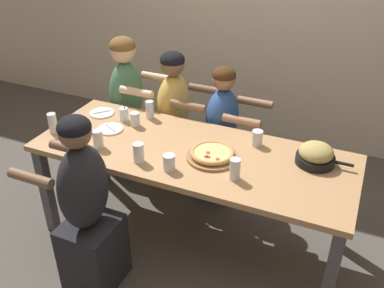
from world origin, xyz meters
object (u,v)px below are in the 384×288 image
object	(u,v)px
skillet_bowl	(316,155)
drinking_glass_d	(257,139)
drinking_glass_f	(53,123)
diner_far_left	(128,112)
empty_plate_b	(102,113)
diner_far_center	(222,139)
cocktail_glass_blue	(124,115)
diner_near_midleft	(87,214)
drinking_glass_e	(169,162)
drinking_glass_h	(135,120)
drinking_glass_a	(235,170)
drinking_glass_b	(150,111)
drinking_glass_g	(98,140)
pizza_board_main	(212,154)
empty_plate_a	(110,129)
drinking_glass_c	(139,154)
diner_far_midleft	(174,126)

from	to	relation	value
skillet_bowl	drinking_glass_d	distance (m)	0.40
drinking_glass_f	diner_far_left	world-z (taller)	diner_far_left
empty_plate_b	drinking_glass_f	world-z (taller)	drinking_glass_f
drinking_glass_f	diner_far_center	xyz separation A→B (m)	(0.97, 0.79, -0.32)
empty_plate_b	diner_far_left	size ratio (longest dim) A/B	0.15
cocktail_glass_blue	diner_near_midleft	size ratio (longest dim) A/B	0.10
cocktail_glass_blue	empty_plate_b	bearing A→B (deg)	172.52
diner_far_center	diner_far_left	size ratio (longest dim) A/B	0.90
drinking_glass_e	drinking_glass_h	bearing A→B (deg)	139.47
drinking_glass_d	drinking_glass_a	bearing A→B (deg)	-91.20
skillet_bowl	drinking_glass_b	xyz separation A→B (m)	(-1.24, 0.13, -0.00)
drinking_glass_b	drinking_glass_d	distance (m)	0.84
drinking_glass_d	diner_near_midleft	bearing A→B (deg)	-131.96
drinking_glass_h	diner_near_midleft	distance (m)	0.82
diner_far_left	skillet_bowl	bearing A→B (deg)	74.72
drinking_glass_g	drinking_glass_a	bearing A→B (deg)	1.33
diner_far_left	diner_near_midleft	bearing A→B (deg)	20.61
diner_far_center	drinking_glass_g	bearing A→B (deg)	-34.45
pizza_board_main	empty_plate_a	xyz separation A→B (m)	(-0.80, 0.05, -0.02)
empty_plate_b	drinking_glass_f	distance (m)	0.42
cocktail_glass_blue	drinking_glass_h	world-z (taller)	cocktail_glass_blue
diner_far_center	skillet_bowl	bearing A→B (deg)	59.98
cocktail_glass_blue	drinking_glass_c	world-z (taller)	drinking_glass_c
skillet_bowl	diner_far_left	world-z (taller)	diner_far_left
drinking_glass_c	drinking_glass_g	world-z (taller)	drinking_glass_c
diner_far_left	drinking_glass_b	bearing A→B (deg)	51.39
drinking_glass_d	skillet_bowl	bearing A→B (deg)	-9.79
drinking_glass_c	drinking_glass_g	distance (m)	0.34
skillet_bowl	drinking_glass_c	size ratio (longest dim) A/B	2.72
drinking_glass_f	diner_far_left	size ratio (longest dim) A/B	0.12
drinking_glass_a	drinking_glass_g	size ratio (longest dim) A/B	1.10
diner_near_midleft	diner_far_midleft	bearing A→B (deg)	1.20
empty_plate_b	drinking_glass_a	size ratio (longest dim) A/B	1.39
empty_plate_a	drinking_glass_c	size ratio (longest dim) A/B	1.41
empty_plate_a	empty_plate_b	bearing A→B (deg)	136.49
drinking_glass_a	drinking_glass_d	distance (m)	0.43
pizza_board_main	diner_far_midleft	bearing A→B (deg)	132.16
empty_plate_a	drinking_glass_e	distance (m)	0.67
drinking_glass_d	empty_plate_b	bearing A→B (deg)	-178.70
drinking_glass_d	drinking_glass_h	size ratio (longest dim) A/B	1.04
skillet_bowl	diner_far_midleft	xyz separation A→B (m)	(-1.20, 0.45, -0.27)
cocktail_glass_blue	diner_near_midleft	world-z (taller)	diner_near_midleft
drinking_glass_e	drinking_glass_g	distance (m)	0.55
cocktail_glass_blue	skillet_bowl	bearing A→B (deg)	-0.50
cocktail_glass_blue	diner_far_center	distance (m)	0.81
skillet_bowl	diner_far_center	distance (m)	0.95
drinking_glass_c	cocktail_glass_blue	bearing A→B (deg)	130.75
drinking_glass_b	diner_far_left	size ratio (longest dim) A/B	0.11
drinking_glass_d	drinking_glass_h	world-z (taller)	drinking_glass_d
drinking_glass_d	diner_far_center	size ratio (longest dim) A/B	0.10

